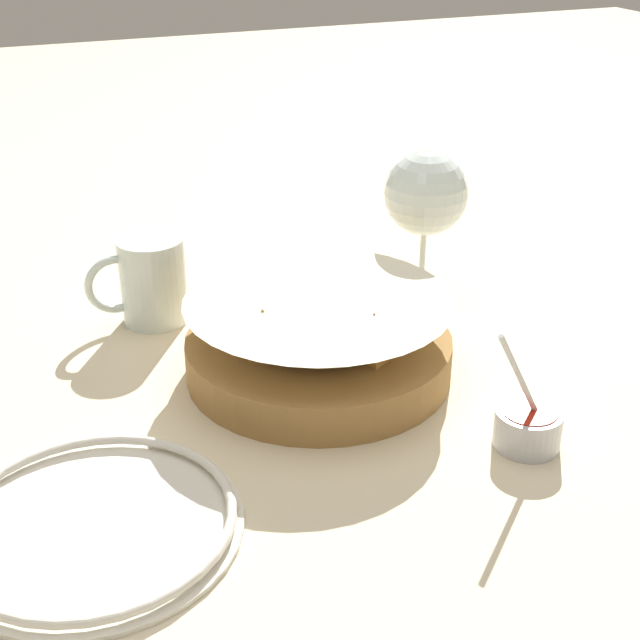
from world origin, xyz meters
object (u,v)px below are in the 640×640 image
(food_basket, at_px, (320,343))
(sauce_cup, at_px, (528,426))
(wine_glass, at_px, (426,197))
(side_plate, at_px, (94,523))
(beer_mug, at_px, (152,283))

(food_basket, xyz_separation_m, sauce_cup, (-0.12, 0.18, -0.02))
(wine_glass, xyz_separation_m, side_plate, (0.43, 0.28, -0.11))
(wine_glass, relative_size, side_plate, 0.75)
(wine_glass, xyz_separation_m, beer_mug, (0.31, -0.05, -0.08))
(side_plate, bearing_deg, sauce_cup, 175.49)
(food_basket, relative_size, wine_glass, 1.52)
(sauce_cup, height_order, beer_mug, sauce_cup)
(wine_glass, relative_size, beer_mug, 1.56)
(sauce_cup, height_order, side_plate, sauce_cup)
(food_basket, height_order, side_plate, food_basket)
(sauce_cup, xyz_separation_m, wine_glass, (-0.06, -0.31, 0.10))
(food_basket, relative_size, sauce_cup, 2.25)
(sauce_cup, height_order, wine_glass, wine_glass)
(wine_glass, bearing_deg, food_basket, 35.38)
(sauce_cup, relative_size, beer_mug, 1.06)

